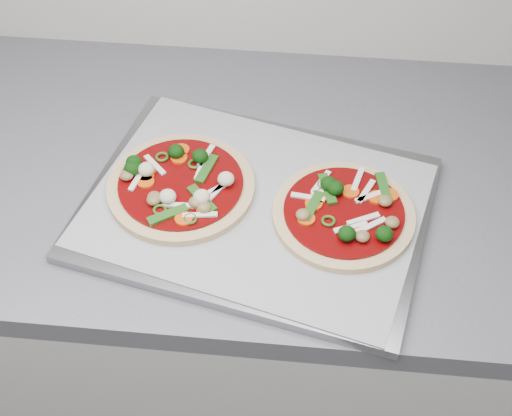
{
  "coord_description": "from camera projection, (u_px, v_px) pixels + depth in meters",
  "views": [
    {
      "loc": [
        -0.38,
        0.54,
        1.67
      ],
      "look_at": [
        -0.44,
        1.2,
        0.93
      ],
      "focal_mm": 50.0,
      "sensor_mm": 36.0,
      "label": 1
    }
  ],
  "objects": [
    {
      "name": "pizza_left",
      "position": [
        180.0,
        185.0,
        1.03
      ],
      "size": [
        0.22,
        0.22,
        0.04
      ],
      "rotation": [
        0.0,
        0.0,
        0.02
      ],
      "color": "tan",
      "rests_on": "parchment"
    },
    {
      "name": "base_cabinet",
      "position": [
        483.0,
        353.0,
        1.41
      ],
      "size": [
        3.6,
        0.6,
        0.86
      ],
      "primitive_type": "cube",
      "color": "silver",
      "rests_on": "ground"
    },
    {
      "name": "pizza_right",
      "position": [
        344.0,
        213.0,
        0.99
      ],
      "size": [
        0.27,
        0.27,
        0.03
      ],
      "rotation": [
        0.0,
        0.0,
        -0.45
      ],
      "color": "tan",
      "rests_on": "parchment"
    },
    {
      "name": "parchment",
      "position": [
        256.0,
        204.0,
        1.02
      ],
      "size": [
        0.53,
        0.44,
        0.0
      ],
      "primitive_type": "cube",
      "rotation": [
        0.0,
        0.0,
        -0.26
      ],
      "color": "#A4A4A9",
      "rests_on": "baking_tray"
    },
    {
      "name": "baking_tray",
      "position": [
        256.0,
        208.0,
        1.02
      ],
      "size": [
        0.54,
        0.45,
        0.02
      ],
      "primitive_type": "cube",
      "rotation": [
        0.0,
        0.0,
        -0.22
      ],
      "color": "gray",
      "rests_on": "countertop"
    }
  ]
}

